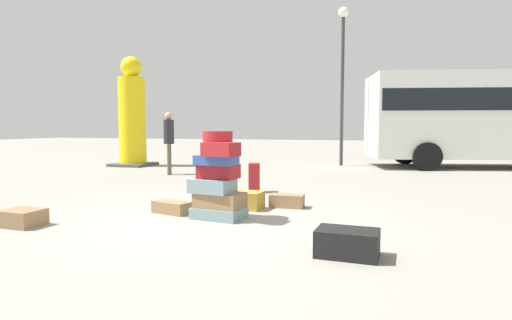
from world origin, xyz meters
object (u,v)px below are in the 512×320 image
(suitcase_charcoal_white_trunk, at_px, (217,189))
(suitcase_maroon_foreground_near, at_px, (254,178))
(suitcase_tan_upright_blue, at_px, (244,200))
(suitcase_brown_behind_tower, at_px, (23,218))
(parked_bus, at_px, (501,113))
(suitcase_tower, at_px, (218,182))
(suitcase_brown_right_side, at_px, (172,207))
(suitcase_brown_foreground_far, at_px, (287,201))
(suitcase_black_left_side, at_px, (347,243))
(lamp_post, at_px, (343,62))
(person_bearded_onlooker, at_px, (169,137))
(yellow_dummy_statue, at_px, (132,118))

(suitcase_charcoal_white_trunk, height_order, suitcase_maroon_foreground_near, suitcase_maroon_foreground_near)
(suitcase_tan_upright_blue, distance_m, suitcase_maroon_foreground_near, 1.80)
(suitcase_charcoal_white_trunk, relative_size, suitcase_brown_behind_tower, 1.18)
(suitcase_tan_upright_blue, height_order, parked_bus, parked_bus)
(suitcase_tower, relative_size, suitcase_brown_right_side, 2.11)
(suitcase_brown_foreground_far, distance_m, suitcase_brown_right_side, 1.93)
(suitcase_brown_behind_tower, bearing_deg, suitcase_brown_foreground_far, 39.09)
(suitcase_brown_behind_tower, relative_size, suitcase_black_left_side, 0.79)
(suitcase_maroon_foreground_near, bearing_deg, suitcase_brown_foreground_far, -68.36)
(parked_bus, height_order, lamp_post, lamp_post)
(suitcase_black_left_side, bearing_deg, lamp_post, 99.25)
(person_bearded_onlooker, xyz_separation_m, parked_bus, (9.62, 5.28, 0.75))
(suitcase_black_left_side, bearing_deg, yellow_dummy_statue, 137.41)
(parked_bus, bearing_deg, suitcase_charcoal_white_trunk, -143.54)
(suitcase_brown_foreground_far, relative_size, suitcase_black_left_side, 0.89)
(person_bearded_onlooker, bearing_deg, parked_bus, 88.50)
(suitcase_tower, distance_m, person_bearded_onlooker, 6.23)
(suitcase_charcoal_white_trunk, height_order, suitcase_black_left_side, suitcase_black_left_side)
(person_bearded_onlooker, height_order, lamp_post, lamp_post)
(suitcase_brown_behind_tower, relative_size, lamp_post, 0.09)
(suitcase_charcoal_white_trunk, xyz_separation_m, yellow_dummy_statue, (-5.38, 4.96, 1.59))
(suitcase_brown_behind_tower, bearing_deg, person_bearded_onlooker, 102.80)
(suitcase_brown_right_side, relative_size, lamp_post, 0.11)
(suitcase_tower, xyz_separation_m, lamp_post, (0.74, 9.49, 3.13))
(suitcase_brown_behind_tower, height_order, suitcase_black_left_side, suitcase_black_left_side)
(person_bearded_onlooker, bearing_deg, suitcase_brown_behind_tower, -18.66)
(suitcase_brown_behind_tower, height_order, person_bearded_onlooker, person_bearded_onlooker)
(suitcase_brown_behind_tower, xyz_separation_m, person_bearded_onlooker, (-1.29, 6.27, 0.97))
(yellow_dummy_statue, relative_size, lamp_post, 0.69)
(suitcase_brown_right_side, distance_m, yellow_dummy_statue, 8.95)
(suitcase_black_left_side, distance_m, parked_bus, 12.32)
(suitcase_maroon_foreground_near, distance_m, suitcase_brown_behind_tower, 4.40)
(suitcase_charcoal_white_trunk, relative_size, lamp_post, 0.11)
(suitcase_charcoal_white_trunk, height_order, yellow_dummy_statue, yellow_dummy_statue)
(suitcase_brown_right_side, bearing_deg, yellow_dummy_statue, 142.56)
(suitcase_tan_upright_blue, xyz_separation_m, suitcase_charcoal_white_trunk, (-1.02, 1.26, -0.03))
(suitcase_brown_foreground_far, relative_size, lamp_post, 0.10)
(lamp_post, bearing_deg, person_bearded_onlooker, -134.52)
(suitcase_brown_behind_tower, bearing_deg, suitcase_black_left_side, 1.18)
(lamp_post, bearing_deg, suitcase_brown_right_side, -99.66)
(suitcase_black_left_side, relative_size, yellow_dummy_statue, 0.17)
(suitcase_brown_behind_tower, bearing_deg, lamp_post, 75.00)
(suitcase_maroon_foreground_near, height_order, yellow_dummy_statue, yellow_dummy_statue)
(suitcase_tower, distance_m, lamp_post, 10.02)
(suitcase_maroon_foreground_near, height_order, person_bearded_onlooker, person_bearded_onlooker)
(suitcase_brown_behind_tower, height_order, yellow_dummy_statue, yellow_dummy_statue)
(suitcase_brown_foreground_far, height_order, suitcase_brown_right_side, suitcase_brown_foreground_far)
(suitcase_brown_right_side, relative_size, suitcase_brown_behind_tower, 1.22)
(suitcase_charcoal_white_trunk, bearing_deg, parked_bus, 42.13)
(suitcase_tan_upright_blue, relative_size, suitcase_charcoal_white_trunk, 1.04)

